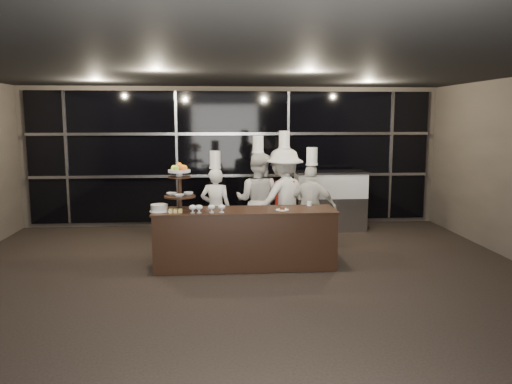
{
  "coord_description": "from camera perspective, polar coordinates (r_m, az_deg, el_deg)",
  "views": [
    {
      "loc": [
        -0.38,
        -5.83,
        2.33
      ],
      "look_at": [
        0.27,
        2.1,
        1.15
      ],
      "focal_mm": 35.0,
      "sensor_mm": 36.0,
      "label": 1
    }
  ],
  "objects": [
    {
      "name": "small_plate",
      "position": [
        7.73,
        3.03,
        -1.98
      ],
      "size": [
        0.2,
        0.2,
        0.05
      ],
      "color": "white",
      "rests_on": "buffet_counter"
    },
    {
      "name": "room",
      "position": [
        5.91,
        -0.95,
        0.35
      ],
      "size": [
        10.0,
        10.0,
        10.0
      ],
      "color": "black",
      "rests_on": "ground"
    },
    {
      "name": "pastry_squares",
      "position": [
        7.62,
        -9.18,
        -2.13
      ],
      "size": [
        0.2,
        0.13,
        0.05
      ],
      "color": "#E8CE71",
      "rests_on": "buffet_counter"
    },
    {
      "name": "compotes",
      "position": [
        7.53,
        -5.72,
        -1.77
      ],
      "size": [
        0.55,
        0.11,
        0.12
      ],
      "color": "silver",
      "rests_on": "buffet_counter"
    },
    {
      "name": "layer_cake",
      "position": [
        7.75,
        -10.99,
        -1.8
      ],
      "size": [
        0.3,
        0.3,
        0.11
      ],
      "color": "white",
      "rests_on": "buffet_counter"
    },
    {
      "name": "display_case",
      "position": [
        10.54,
        8.46,
        -0.63
      ],
      "size": [
        1.46,
        0.64,
        1.24
      ],
      "color": "#A5A5AA",
      "rests_on": "ground"
    },
    {
      "name": "buffet_counter",
      "position": [
        7.87,
        -1.28,
        -5.27
      ],
      "size": [
        2.84,
        0.74,
        0.92
      ],
      "color": "black",
      "rests_on": "ground"
    },
    {
      "name": "chef_cup",
      "position": [
        8.14,
        6.13,
        -1.34
      ],
      "size": [
        0.08,
        0.08,
        0.07
      ],
      "primitive_type": "cylinder",
      "color": "white",
      "rests_on": "buffet_counter"
    },
    {
      "name": "chef_b",
      "position": [
        8.92,
        0.24,
        -0.94
      ],
      "size": [
        1.02,
        0.92,
        2.03
      ],
      "color": "silver",
      "rests_on": "ground"
    },
    {
      "name": "window_wall",
      "position": [
        10.81,
        -2.66,
        4.04
      ],
      "size": [
        8.6,
        0.1,
        2.8
      ],
      "color": "black",
      "rests_on": "ground"
    },
    {
      "name": "chef_a",
      "position": [
        8.86,
        -4.63,
        -1.73
      ],
      "size": [
        0.58,
        0.42,
        1.77
      ],
      "color": "white",
      "rests_on": "ground"
    },
    {
      "name": "chef_c",
      "position": [
        8.89,
        3.19,
        -0.74
      ],
      "size": [
        1.35,
        1.15,
        2.11
      ],
      "color": "silver",
      "rests_on": "ground"
    },
    {
      "name": "chef_d",
      "position": [
        8.81,
        6.31,
        -1.71
      ],
      "size": [
        0.97,
        0.66,
        1.83
      ],
      "color": "white",
      "rests_on": "ground"
    },
    {
      "name": "display_stand",
      "position": [
        7.72,
        -8.74,
        0.96
      ],
      "size": [
        0.48,
        0.48,
        0.74
      ],
      "color": "black",
      "rests_on": "buffet_counter"
    }
  ]
}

